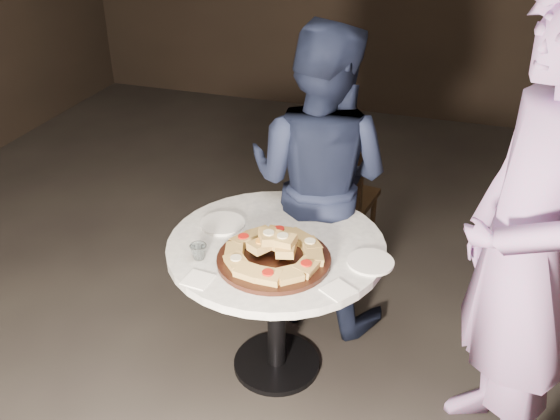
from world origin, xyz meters
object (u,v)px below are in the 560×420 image
at_px(table, 276,268).
at_px(focaccia_pile, 274,250).
at_px(chair_far, 335,195).
at_px(water_glass, 199,252).
at_px(serving_board, 274,259).
at_px(diner_navy, 319,180).
at_px(diner_teal, 524,257).

height_order(table, focaccia_pile, focaccia_pile).
bearing_deg(chair_far, water_glass, 82.48).
height_order(focaccia_pile, chair_far, focaccia_pile).
distance_m(serving_board, chair_far, 1.06).
relative_size(serving_board, water_glass, 6.62).
xyz_separation_m(table, diner_navy, (0.05, 0.48, 0.20)).
xyz_separation_m(serving_board, diner_navy, (0.02, 0.61, 0.06)).
bearing_deg(focaccia_pile, diner_navy, 88.25).
xyz_separation_m(table, focaccia_pile, (0.03, -0.13, 0.18)).
bearing_deg(serving_board, diner_teal, -1.59).
xyz_separation_m(table, water_glass, (-0.26, -0.21, 0.16)).
bearing_deg(table, chair_far, 87.34).
bearing_deg(table, water_glass, -141.29).
xyz_separation_m(table, diner_teal, (0.93, -0.16, 0.35)).
distance_m(table, serving_board, 0.19).
relative_size(water_glass, diner_teal, 0.04).
distance_m(focaccia_pile, diner_teal, 0.92).
distance_m(water_glass, chair_far, 1.17).
distance_m(serving_board, diner_teal, 0.93).
height_order(table, diner_navy, diner_navy).
relative_size(serving_board, focaccia_pile, 1.11).
xyz_separation_m(serving_board, water_glass, (-0.29, -0.07, 0.02)).
distance_m(water_glass, diner_teal, 1.21).
height_order(table, serving_board, serving_board).
relative_size(chair_far, diner_teal, 0.43).
bearing_deg(water_glass, focaccia_pile, 15.02).
bearing_deg(diner_navy, diner_teal, 153.35).
distance_m(focaccia_pile, chair_far, 1.06).
distance_m(serving_board, water_glass, 0.30).
bearing_deg(water_glass, diner_navy, 65.64).
bearing_deg(focaccia_pile, chair_far, 89.57).
relative_size(diner_navy, diner_teal, 0.83).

